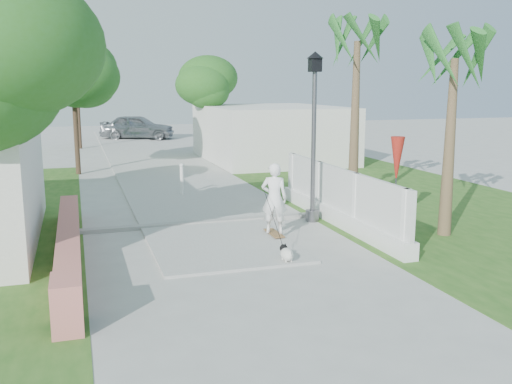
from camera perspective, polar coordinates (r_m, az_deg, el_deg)
name	(u,v)px	position (r m, az deg, el deg)	size (l,w,h in m)	color
ground	(281,309)	(9.49, 2.52, -11.60)	(90.00, 90.00, 0.00)	#B7B7B2
path_strip	(141,159)	(28.63, -11.38, 3.28)	(3.20, 36.00, 0.06)	#B7B7B2
curb	(202,223)	(14.99, -5.39, -3.08)	(6.50, 0.25, 0.10)	#999993
grass_right	(397,195)	(19.43, 13.88, -0.31)	(8.00, 20.00, 0.01)	#29591C
pink_wall	(69,249)	(12.25, -18.22, -5.44)	(0.45, 8.20, 0.80)	#CE7169
lattice_fence	(338,204)	(15.04, 8.16, -1.16)	(0.35, 7.00, 1.50)	white
building_right	(270,133)	(27.85, 1.41, 5.91)	(6.00, 8.00, 2.60)	silver
street_lamp	(314,131)	(15.02, 5.80, 6.13)	(0.44, 0.44, 4.44)	#59595E
bollard	(182,179)	(18.77, -7.43, 1.33)	(0.14, 0.14, 1.09)	white
patio_umbrella	(397,161)	(15.09, 13.91, 3.07)	(0.36, 0.36, 2.30)	#59595E
tree_path_left	(74,79)	(24.23, -17.77, 10.68)	(3.40, 3.40, 5.23)	#4C3826
tree_path_right	(204,87)	(28.91, -5.18, 10.40)	(3.00, 3.00, 4.79)	#4C3826
tree_path_far	(77,81)	(34.23, -17.47, 10.54)	(3.20, 3.20, 5.17)	#4C3826
palm_far	(357,53)	(16.63, 10.07, 13.55)	(1.80, 1.80, 5.30)	brown
palm_near	(454,69)	(14.23, 19.21, 11.52)	(1.80, 1.80, 4.70)	brown
skateboarder	(274,206)	(13.15, 1.78, -1.41)	(0.80, 2.30, 1.80)	olive
dog	(286,253)	(11.74, 3.06, -6.15)	(0.25, 0.55, 0.38)	silver
parked_car	(137,127)	(39.43, -11.78, 6.40)	(1.96, 4.87, 1.66)	#AEB0B6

